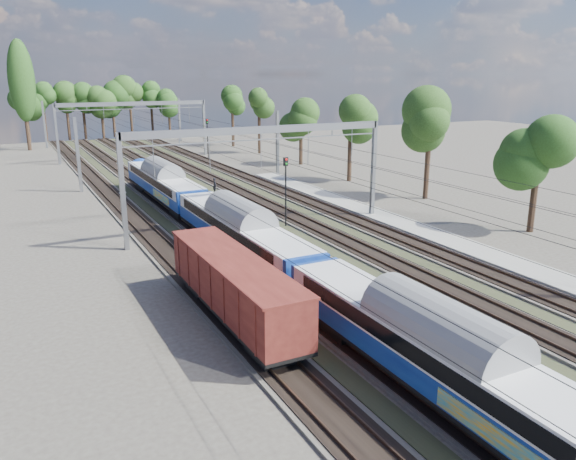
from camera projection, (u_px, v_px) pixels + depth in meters
name	position (u px, v px, depth m)	size (l,w,h in m)	color
ground	(569.00, 408.00, 22.82)	(220.00, 220.00, 0.00)	#47423A
track_bed	(205.00, 198.00, 61.35)	(21.00, 130.00, 0.34)	#47423A
platform	(449.00, 241.00, 45.20)	(3.00, 70.00, 0.30)	gray
catenary	(184.00, 133.00, 66.39)	(25.65, 130.00, 9.00)	gray
tree_belt	(169.00, 104.00, 99.99)	(39.74, 98.79, 11.77)	black
poplar	(22.00, 82.00, 97.22)	(4.40, 4.40, 19.04)	black
emu_train	(242.00, 226.00, 40.31)	(2.99, 63.27, 4.37)	black
freight_boxcar	(234.00, 285.00, 30.23)	(2.81, 13.57, 3.50)	black
worker	(215.00, 185.00, 64.10)	(0.63, 0.41, 1.72)	black
signal_near	(286.00, 183.00, 49.11)	(0.42, 0.38, 6.18)	black
signal_far	(207.00, 134.00, 88.41)	(0.45, 0.41, 6.39)	black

